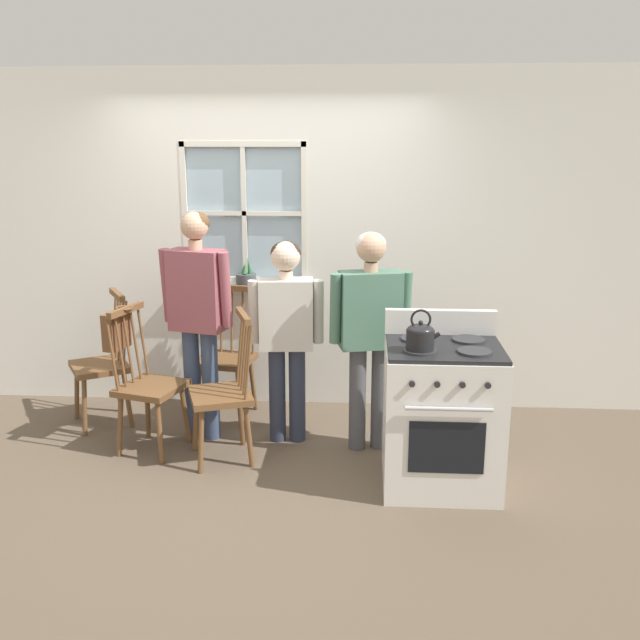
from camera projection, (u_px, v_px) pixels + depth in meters
ground_plane at (248, 475)px, 4.71m from camera, size 16.00×16.00×0.00m
wall_back at (273, 244)px, 5.73m from camera, size 6.40×0.16×2.70m
chair_by_window at (149, 387)px, 5.00m from camera, size 0.50×0.52×1.03m
chair_near_wall at (103, 366)px, 5.47m from camera, size 0.56×0.57×1.03m
chair_center_cluster at (224, 395)px, 4.85m from camera, size 0.52×0.53×1.03m
chair_near_stove at (226, 359)px, 5.64m from camera, size 0.48×0.47×1.03m
person_elderly_left at (198, 305)px, 5.08m from camera, size 0.55×0.30×1.67m
person_teen_center at (286, 323)px, 5.05m from camera, size 0.54×0.24×1.47m
person_adult_right at (370, 320)px, 4.91m from camera, size 0.58×0.30×1.55m
stove at (442, 415)px, 4.48m from camera, size 0.72×0.68×1.08m
kettle at (420, 336)px, 4.23m from camera, size 0.21×0.17×0.25m
potted_plant at (246, 277)px, 5.72m from camera, size 0.16×0.16×0.21m
handbag at (117, 330)px, 4.98m from camera, size 0.23×0.24×0.31m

